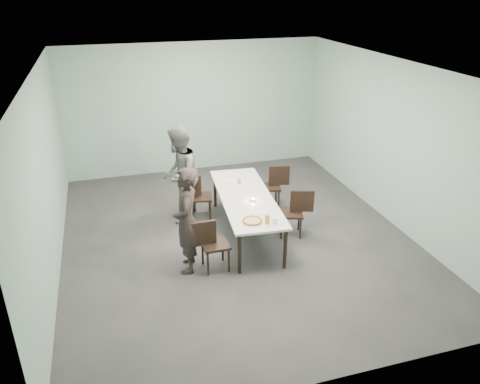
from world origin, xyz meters
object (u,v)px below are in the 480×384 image
object	(u,v)px
chair_near_left	(210,241)
diner_far	(179,175)
water_tumbler	(275,221)
tealight	(253,200)
side_plate	(261,212)
amber_tumbler	(239,181)
pizza	(252,221)
chair_far_left	(196,194)
chair_near_right	(295,210)
table	(246,199)
chair_far_right	(273,183)
beer_glass	(267,219)
diner_near	(187,221)

from	to	relation	value
chair_near_left	diner_far	size ratio (longest dim) A/B	0.47
water_tumbler	tealight	xyz separation A→B (m)	(-0.09, 0.86, -0.02)
side_plate	tealight	world-z (taller)	tealight
tealight	amber_tumbler	xyz separation A→B (m)	(-0.01, 0.82, 0.02)
diner_far	pizza	size ratio (longest dim) A/B	5.41
chair_near_left	diner_far	bearing A→B (deg)	92.80
chair_far_left	chair_near_right	world-z (taller)	same
table	chair_far_right	world-z (taller)	chair_far_right
chair_far_right	amber_tumbler	bearing A→B (deg)	34.22
chair_far_right	diner_far	distance (m)	1.93
diner_far	beer_glass	bearing A→B (deg)	49.33
chair_far_left	chair_far_right	world-z (taller)	same
table	amber_tumbler	xyz separation A→B (m)	(0.05, 0.59, 0.10)
chair_far_left	tealight	bearing A→B (deg)	-44.91
table	chair_near_right	distance (m)	0.90
chair_far_left	pizza	bearing A→B (deg)	-63.69
diner_near	diner_far	bearing A→B (deg)	-174.44
chair_near_right	water_tumbler	world-z (taller)	chair_near_right
chair_near_left	chair_near_right	size ratio (longest dim) A/B	1.00
side_plate	tealight	distance (m)	0.45
table	water_tumbler	bearing A→B (deg)	-82.70
chair_near_right	side_plate	xyz separation A→B (m)	(-0.78, -0.39, 0.25)
table	tealight	bearing A→B (deg)	-76.52
chair_near_right	diner_far	bearing A→B (deg)	-14.94
diner_far	tealight	world-z (taller)	diner_far
diner_far	tealight	size ratio (longest dim) A/B	32.83
water_tumbler	chair_near_left	bearing A→B (deg)	171.14
chair_far_left	chair_far_right	size ratio (longest dim) A/B	1.00
diner_far	water_tumbler	bearing A→B (deg)	51.61
chair_near_left	chair_near_right	xyz separation A→B (m)	(1.71, 0.65, 0.00)
chair_far_left	amber_tumbler	xyz separation A→B (m)	(0.77, -0.29, 0.29)
chair_near_left	side_plate	bearing A→B (deg)	13.85
chair_near_left	water_tumbler	size ratio (longest dim) A/B	9.67
chair_far_left	amber_tumbler	bearing A→B (deg)	-10.61
table	amber_tumbler	world-z (taller)	amber_tumbler
chair_near_right	chair_far_right	size ratio (longest dim) A/B	1.00
diner_near	chair_near_left	bearing A→B (deg)	83.25
tealight	table	bearing A→B (deg)	103.48
table	chair_far_left	bearing A→B (deg)	129.28
table	diner_near	size ratio (longest dim) A/B	1.54
chair_near_right	pizza	size ratio (longest dim) A/B	2.56
chair_near_left	amber_tumbler	world-z (taller)	chair_near_left
table	chair_near_left	xyz separation A→B (m)	(-0.87, -0.93, -0.19)
diner_near	water_tumbler	size ratio (longest dim) A/B	19.23
chair_near_left	tealight	bearing A→B (deg)	35.55
chair_far_right	water_tumbler	bearing A→B (deg)	82.00
side_plate	chair_far_left	bearing A→B (deg)	116.67
pizza	water_tumbler	xyz separation A→B (m)	(0.33, -0.14, 0.03)
pizza	chair_near_left	bearing A→B (deg)	178.62
side_plate	diner_far	bearing A→B (deg)	124.09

